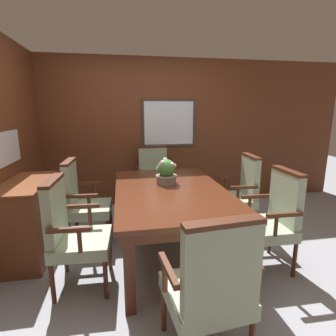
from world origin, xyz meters
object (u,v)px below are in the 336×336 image
dining_table (170,196)px  sideboard_cabinet (30,219)px  chair_head_near (211,285)px  potted_plant (166,172)px  chair_right_near (272,216)px  chair_left_far (82,199)px  chair_left_near (72,230)px  chair_head_far (154,176)px  chair_right_far (240,191)px

dining_table → sideboard_cabinet: 1.58m
chair_head_near → potted_plant: bearing=-95.4°
dining_table → potted_plant: size_ratio=6.42×
chair_right_near → chair_left_far: size_ratio=1.00×
chair_right_near → sideboard_cabinet: bearing=-103.8°
chair_left_far → potted_plant: (1.00, -0.21, 0.35)m
chair_left_near → potted_plant: size_ratio=3.43×
chair_head_far → potted_plant: bearing=-94.0°
chair_left_far → sideboard_cabinet: size_ratio=1.04×
chair_right_near → potted_plant: bearing=-123.3°
chair_right_near → chair_head_far: bearing=-151.0°
chair_right_far → chair_left_far: same height
dining_table → chair_left_far: 1.10m
chair_right_near → chair_right_far: same height
chair_head_near → chair_right_far: size_ratio=1.00×
dining_table → chair_head_near: (-0.00, -1.37, -0.12)m
dining_table → chair_left_far: bearing=157.1°
chair_head_near → chair_left_far: size_ratio=1.00×
chair_right_far → chair_head_far: same height
chair_right_near → chair_left_near: bearing=-89.7°
chair_left_far → sideboard_cabinet: (-0.54, -0.21, -0.12)m
chair_head_near → chair_left_far: (-1.01, 1.80, 0.00)m
dining_table → chair_right_near: 1.08m
chair_right_near → potted_plant: size_ratio=3.43×
chair_left_near → chair_head_far: same height
chair_right_far → sideboard_cabinet: bearing=-80.3°
chair_left_near → chair_right_far: same height
dining_table → chair_right_far: bearing=21.9°
chair_head_far → sideboard_cabinet: chair_head_far is taller
chair_right_far → chair_left_far: 2.04m
dining_table → sideboard_cabinet: (-1.55, 0.22, -0.24)m
chair_left_near → sideboard_cabinet: chair_left_near is taller
chair_head_far → sideboard_cabinet: 1.94m
chair_left_far → chair_head_far: bearing=-44.0°
chair_right_far → sideboard_cabinet: 2.58m
chair_right_near → sideboard_cabinet: (-2.52, 0.67, -0.12)m
chair_left_near → sideboard_cabinet: (-0.56, 0.65, -0.12)m
chair_right_near → chair_head_near: same height
dining_table → chair_right_far: 1.11m
chair_right_far → sideboard_cabinet: chair_right_far is taller
chair_left_far → potted_plant: 1.08m
chair_right_far → chair_left_far: (-2.04, 0.01, 0.00)m
dining_table → chair_right_far: (1.03, 0.41, -0.12)m
chair_left_near → dining_table: bearing=-64.0°
chair_left_near → chair_left_far: size_ratio=1.00×
chair_head_far → sideboard_cabinet: size_ratio=1.04×
dining_table → chair_left_near: size_ratio=1.87×
chair_right_near → chair_head_far: (-0.98, 1.85, 0.00)m
chair_left_near → potted_plant: potted_plant is taller
dining_table → sideboard_cabinet: size_ratio=1.94×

